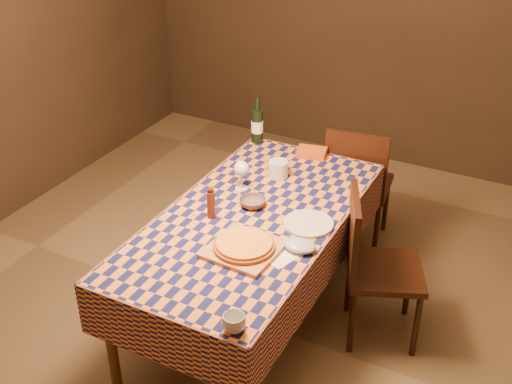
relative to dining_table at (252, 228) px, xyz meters
The scene contains 16 objects.
room 0.66m from the dining_table, ahead, with size 5.00×5.10×2.70m.
dining_table is the anchor object (origin of this frame).
cutting_board 0.34m from the dining_table, 69.25° to the right, with size 0.34×0.34×0.02m, color #AD7251.
pizza 0.35m from the dining_table, 69.25° to the right, with size 0.39×0.39×0.03m.
pepper_mill 0.28m from the dining_table, 150.49° to the right, with size 0.05×0.05×0.20m.
bowl 0.15m from the dining_table, 115.11° to the left, with size 0.15×0.15×0.05m, color #5F444F.
wine_glass 0.38m from the dining_table, 128.79° to the left, with size 0.09×0.09×0.18m.
wine_bottle 0.97m from the dining_table, 115.47° to the left, with size 0.08×0.08×0.32m.
deli_tub 0.50m from the dining_table, 98.26° to the left, with size 0.12×0.12×0.10m, color silver.
takeout_container 0.84m from the dining_table, 89.76° to the left, with size 0.19×0.13×0.05m, color #C14F19.
white_plate 0.33m from the dining_table, 11.55° to the left, with size 0.27×0.27×0.02m, color silver.
tumbler 0.93m from the dining_table, 67.15° to the right, with size 0.10×0.10×0.08m, color silver.
flour_patch 0.37m from the dining_table, 43.84° to the right, with size 0.23×0.17×0.00m, color white.
flour_bag 0.41m from the dining_table, 24.96° to the right, with size 0.17×0.13×0.05m, color #9EAACA.
chair_far 1.12m from the dining_table, 76.80° to the left, with size 0.47×0.48×0.93m.
chair_right 0.70m from the dining_table, 21.10° to the left, with size 0.56×0.55×0.93m.
Camera 1 is at (1.40, -2.66, 2.68)m, focal length 45.00 mm.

